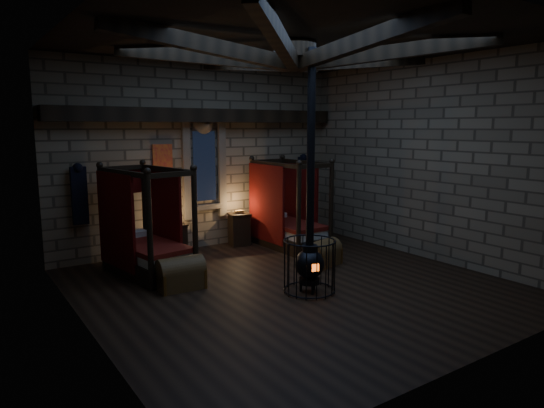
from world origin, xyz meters
TOP-DOWN VIEW (x-y plane):
  - room at (-0.00, 0.09)m, footprint 7.02×7.02m
  - bed_left at (-1.88, 2.23)m, footprint 1.32×2.08m
  - bed_right at (1.62, 2.39)m, footprint 1.05×1.94m
  - trunk_left at (-1.71, 0.99)m, footprint 0.82×0.55m
  - trunk_right at (1.28, 0.69)m, footprint 0.83×0.65m
  - nightstand_left at (-0.93, 3.04)m, footprint 0.47×0.45m
  - nightstand_right at (0.72, 3.13)m, footprint 0.56×0.55m
  - stove at (0.04, -0.41)m, footprint 0.89×0.89m

SIDE VIEW (x-z plane):
  - trunk_right at x=1.28m, z-range -0.03..0.51m
  - trunk_left at x=-1.71m, z-range -0.03..0.55m
  - nightstand_left at x=-0.93m, z-range -0.07..0.81m
  - nightstand_right at x=0.72m, z-range -0.03..0.81m
  - bed_right at x=1.62m, z-range -0.51..1.50m
  - bed_left at x=-1.88m, z-range -0.51..1.52m
  - stove at x=0.04m, z-range -1.45..2.60m
  - room at x=0.00m, z-range 1.60..5.89m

